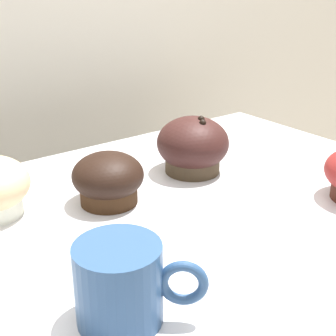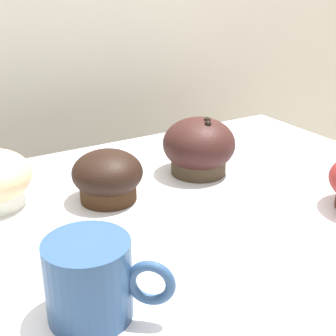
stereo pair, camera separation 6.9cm
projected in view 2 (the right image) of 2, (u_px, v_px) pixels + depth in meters
name	position (u px, v px, depth m)	size (l,w,h in m)	color
wall_back	(21.00, 127.00, 1.11)	(3.20, 0.10, 1.80)	beige
muffin_front_center	(109.00, 176.00, 0.68)	(0.10, 0.10, 0.08)	#372111
muffin_front_left	(199.00, 147.00, 0.77)	(0.12, 0.12, 0.10)	#3F3121
coffee_cup	(91.00, 278.00, 0.44)	(0.11, 0.10, 0.08)	navy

